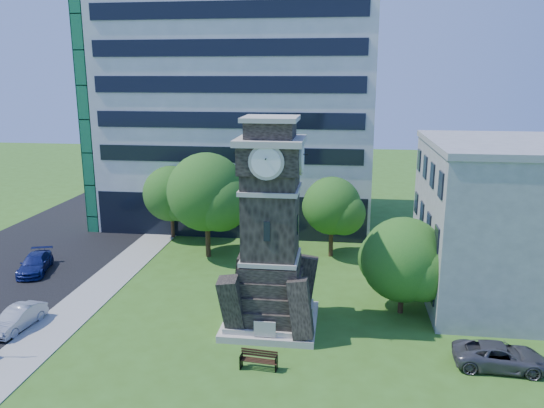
# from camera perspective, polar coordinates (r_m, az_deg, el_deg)

# --- Properties ---
(ground) EXTENTS (160.00, 160.00, 0.00)m
(ground) POSITION_cam_1_polar(r_m,az_deg,el_deg) (31.05, -6.32, -14.02)
(ground) COLOR #37601B
(ground) RESTS_ON ground
(sidewalk) EXTENTS (3.00, 70.00, 0.06)m
(sidewalk) POSITION_cam_1_polar(r_m,az_deg,el_deg) (38.41, -18.56, -9.01)
(sidewalk) COLOR gray
(sidewalk) RESTS_ON ground
(clock_tower) EXTENTS (5.40, 5.40, 12.22)m
(clock_tower) POSITION_cam_1_polar(r_m,az_deg,el_deg) (30.29, -0.15, -3.81)
(clock_tower) COLOR #BDB4A5
(clock_tower) RESTS_ON ground
(office_tall) EXTENTS (26.20, 15.11, 28.60)m
(office_tall) POSITION_cam_1_polar(r_m,az_deg,el_deg) (53.42, -3.40, 13.52)
(office_tall) COLOR white
(office_tall) RESTS_ON ground
(car_street_mid) EXTENTS (1.73, 3.96, 1.26)m
(car_street_mid) POSITION_cam_1_polar(r_m,az_deg,el_deg) (34.82, -25.68, -11.02)
(car_street_mid) COLOR #93969A
(car_street_mid) RESTS_ON ground
(car_street_north) EXTENTS (3.08, 4.91, 1.33)m
(car_street_north) POSITION_cam_1_polar(r_m,az_deg,el_deg) (43.66, -24.12, -5.86)
(car_street_north) COLOR navy
(car_street_north) RESTS_ON ground
(car_east_lot) EXTENTS (4.67, 2.30, 1.28)m
(car_east_lot) POSITION_cam_1_polar(r_m,az_deg,el_deg) (30.03, 23.34, -14.79)
(car_east_lot) COLOR #46464B
(car_east_lot) RESTS_ON ground
(park_bench) EXTENTS (1.90, 0.51, 0.98)m
(park_bench) POSITION_cam_1_polar(r_m,az_deg,el_deg) (27.73, -1.42, -16.34)
(park_bench) COLOR black
(park_bench) RESTS_ON ground
(tree_nw) EXTENTS (5.47, 4.97, 6.58)m
(tree_nw) POSITION_cam_1_polar(r_m,az_deg,el_deg) (48.11, -10.72, 0.92)
(tree_nw) COLOR #332114
(tree_nw) RESTS_ON ground
(tree_nc) EXTENTS (6.88, 6.25, 8.51)m
(tree_nc) POSITION_cam_1_polar(r_m,az_deg,el_deg) (42.28, -6.94, 1.01)
(tree_nc) COLOR #332114
(tree_nc) RESTS_ON ground
(tree_ne) EXTENTS (5.11, 4.65, 6.57)m
(tree_ne) POSITION_cam_1_polar(r_m,az_deg,el_deg) (42.57, 6.54, -0.41)
(tree_ne) COLOR #332114
(tree_ne) RESTS_ON ground
(tree_east) EXTENTS (5.71, 5.19, 6.09)m
(tree_east) POSITION_cam_1_polar(r_m,az_deg,el_deg) (33.39, 14.06, -6.03)
(tree_east) COLOR #332114
(tree_east) RESTS_ON ground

